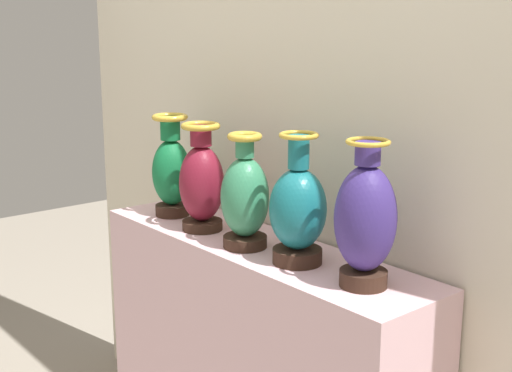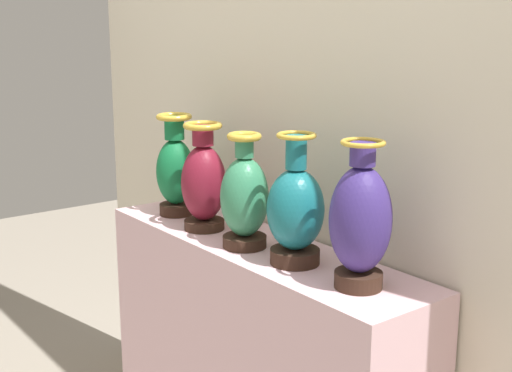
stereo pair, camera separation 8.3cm
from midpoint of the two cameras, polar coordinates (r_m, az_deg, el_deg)
name	(u,v)px [view 2 (the right image)]	position (r m, az deg, el deg)	size (l,w,h in m)	color
back_wall	(309,56)	(2.30, 5.40, 10.47)	(2.69, 0.14, 3.09)	beige
vase_emerald	(175,170)	(2.56, -5.66, 1.33)	(0.14, 0.14, 0.37)	#382319
vase_burgundy	(204,182)	(2.37, -3.29, 0.35)	(0.15, 0.15, 0.37)	#382319
vase_jade	(244,198)	(2.17, 0.15, -0.97)	(0.15, 0.15, 0.36)	#382319
vase_teal	(295,211)	(2.03, 4.41, -2.03)	(0.17, 0.17, 0.39)	#382319
vase_indigo	(360,221)	(1.86, 9.77, -2.85)	(0.17, 0.17, 0.40)	#382319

